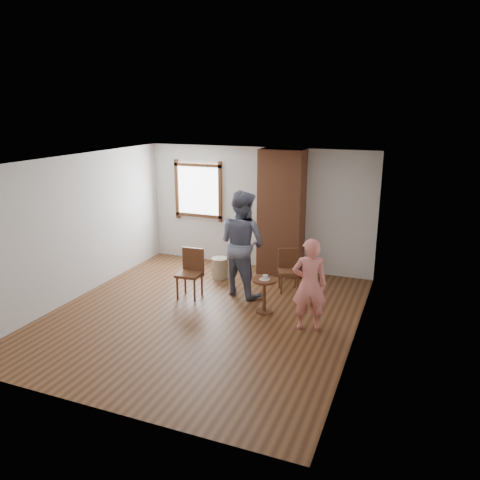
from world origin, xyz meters
name	(u,v)px	position (x,y,z in m)	size (l,w,h in m)	color
ground	(203,315)	(0.00, 0.00, 0.00)	(5.50, 5.50, 0.00)	brown
room_shell	(213,203)	(-0.06, 0.61, 1.81)	(5.04, 5.52, 2.62)	silver
brick_chimney	(281,213)	(0.60, 2.50, 1.30)	(0.90, 0.50, 2.60)	#A75D3B
stoneware_crock	(220,268)	(-0.46, 1.73, 0.22)	(0.34, 0.34, 0.43)	tan
dark_pot	(201,271)	(-0.91, 1.75, 0.08)	(0.15, 0.15, 0.15)	black
dining_chair_left	(191,270)	(-0.57, 0.69, 0.51)	(0.44, 0.44, 0.90)	brown
dining_chair_right	(288,268)	(1.02, 1.63, 0.45)	(0.50, 0.50, 0.81)	brown
side_table	(264,290)	(0.92, 0.50, 0.40)	(0.40, 0.40, 0.60)	brown
cake_plate	(264,279)	(0.92, 0.50, 0.60)	(0.18, 0.18, 0.01)	white
cake_slice	(265,277)	(0.93, 0.50, 0.64)	(0.08, 0.07, 0.06)	white
man	(242,243)	(0.26, 1.15, 0.98)	(0.96, 0.75, 1.97)	#121932
person_pink	(309,285)	(1.77, 0.16, 0.75)	(0.54, 0.36, 1.49)	#F9867C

